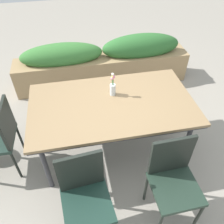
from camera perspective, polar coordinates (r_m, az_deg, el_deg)
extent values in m
plane|color=gray|center=(3.03, 0.25, -8.60)|extent=(12.00, 12.00, 0.00)
cube|color=#8C704C|center=(2.48, 0.00, 1.93)|extent=(1.74, 0.99, 0.03)
cube|color=#333338|center=(2.50, 0.00, 1.44)|extent=(1.70, 0.97, 0.02)
cylinder|color=#333338|center=(2.51, -15.81, -12.67)|extent=(0.05, 0.05, 0.73)
cylinder|color=#333338|center=(2.72, 17.60, -7.41)|extent=(0.05, 0.05, 0.73)
cylinder|color=#333338|center=(3.02, -15.67, -0.75)|extent=(0.05, 0.05, 0.73)
cylinder|color=#333338|center=(3.20, 12.06, 2.87)|extent=(0.05, 0.05, 0.73)
cube|color=#1F3126|center=(2.25, 15.19, -17.55)|extent=(0.42, 0.42, 0.04)
cube|color=black|center=(2.15, 14.23, -10.26)|extent=(0.39, 0.04, 0.44)
cylinder|color=black|center=(2.46, 20.24, -22.71)|extent=(0.03, 0.03, 0.46)
cylinder|color=black|center=(2.59, 16.37, -15.71)|extent=(0.03, 0.03, 0.46)
cylinder|color=black|center=(2.48, 8.27, -17.79)|extent=(0.03, 0.03, 0.46)
cube|color=#183229|center=(2.12, -6.01, -21.74)|extent=(0.45, 0.45, 0.04)
cube|color=black|center=(2.02, -7.66, -14.22)|extent=(0.39, 0.07, 0.44)
cylinder|color=black|center=(2.43, -2.08, -19.31)|extent=(0.03, 0.03, 0.45)
cylinder|color=black|center=(2.42, -11.15, -21.21)|extent=(0.03, 0.03, 0.45)
cube|color=black|center=(2.60, -24.26, -2.46)|extent=(0.04, 0.41, 0.42)
cylinder|color=black|center=(2.80, -22.30, -11.87)|extent=(0.03, 0.03, 0.45)
cylinder|color=black|center=(3.04, -21.40, -5.97)|extent=(0.03, 0.03, 0.45)
cylinder|color=silver|center=(2.54, 0.18, 5.46)|extent=(0.06, 0.06, 0.13)
cylinder|color=#47843D|center=(2.49, 0.02, 7.00)|extent=(0.01, 0.01, 0.13)
sphere|color=pink|center=(2.45, 0.02, 8.20)|extent=(0.03, 0.03, 0.03)
cylinder|color=#47843D|center=(2.48, 0.32, 7.23)|extent=(0.00, 0.01, 0.14)
sphere|color=pink|center=(2.44, 0.33, 8.60)|extent=(0.04, 0.04, 0.04)
cylinder|color=#47843D|center=(2.48, 0.18, 7.51)|extent=(0.00, 0.01, 0.17)
sphere|color=white|center=(2.43, 0.18, 9.15)|extent=(0.03, 0.03, 0.03)
cylinder|color=#47843D|center=(2.48, 0.21, 7.21)|extent=(0.00, 0.01, 0.15)
sphere|color=#EFCC4C|center=(2.44, 0.21, 8.60)|extent=(0.03, 0.03, 0.03)
cube|color=#9E7F56|center=(3.95, -2.27, 10.20)|extent=(2.78, 0.44, 0.49)
ellipsoid|color=#387233|center=(3.74, -12.18, 13.41)|extent=(1.25, 0.39, 0.36)
ellipsoid|color=#2D662D|center=(3.89, 7.06, 15.61)|extent=(1.25, 0.39, 0.40)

